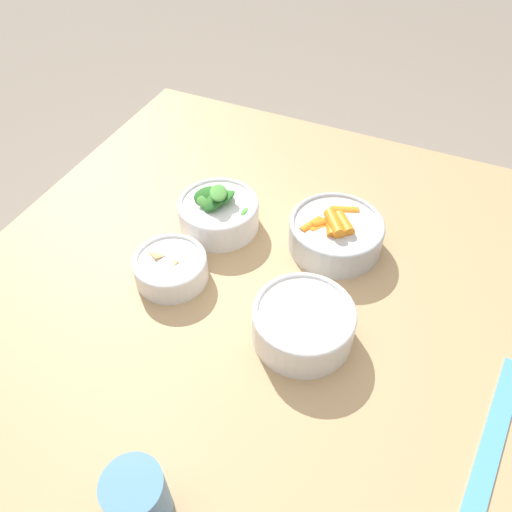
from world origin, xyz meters
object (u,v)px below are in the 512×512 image
Objects in this scene: bowl_carrots at (335,232)px; bowl_beans_hotdog at (303,324)px; cup at (138,499)px; bowl_greens at (219,212)px; bowl_cookies at (171,267)px; ruler at (490,451)px.

bowl_carrots reaches higher than bowl_beans_hotdog.
cup is (0.54, -0.07, 0.01)m from bowl_carrots.
bowl_greens is at bearing -80.44° from bowl_carrots.
bowl_greens reaches higher than bowl_cookies.
ruler is (0.10, 0.55, -0.02)m from bowl_cookies.
ruler is at bearing 76.27° from bowl_beans_hotdog.
ruler is 0.46m from cup.
bowl_greens is at bearing -115.11° from ruler.
bowl_carrots reaches higher than ruler.
ruler is (0.25, 0.53, -0.03)m from bowl_greens.
bowl_carrots reaches higher than bowl_cookies.
bowl_greens is 1.20× the size of bowl_cookies.
bowl_beans_hotdog reaches higher than ruler.
cup is (0.25, -0.38, 0.05)m from ruler.
bowl_greens is 0.15m from bowl_cookies.
bowl_carrots is at bearing -132.52° from ruler.
bowl_beans_hotdog is 0.34m from cup.
bowl_cookies is at bearing -99.92° from ruler.
bowl_greens is 0.96× the size of bowl_beans_hotdog.
bowl_carrots is 0.54m from cup.
bowl_greens reaches higher than ruler.
cup is (0.35, 0.17, 0.02)m from bowl_cookies.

